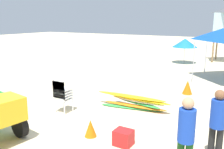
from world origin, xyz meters
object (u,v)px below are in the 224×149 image
object	(u,v)px
surfboard_pile	(134,102)
stacked_plastic_chairs	(61,93)
lifeguard_near_left	(217,121)
beach_umbrella_left	(185,43)
traffic_cone_near	(91,128)
cooler_box	(123,138)
traffic_cone_far	(187,87)
lifeguard_near_center	(186,134)

from	to	relation	value
surfboard_pile	stacked_plastic_chairs	bearing A→B (deg)	-139.86
stacked_plastic_chairs	lifeguard_near_left	world-z (taller)	lifeguard_near_left
surfboard_pile	beach_umbrella_left	bearing A→B (deg)	95.55
traffic_cone_near	cooler_box	distance (m)	0.98
surfboard_pile	traffic_cone_near	world-z (taller)	surfboard_pile
surfboard_pile	beach_umbrella_left	distance (m)	10.19
lifeguard_near_left	traffic_cone_far	size ratio (longest dim) A/B	2.78
lifeguard_near_center	traffic_cone_far	distance (m)	6.01
beach_umbrella_left	cooler_box	xyz separation A→B (m)	(1.89, -12.57, -1.24)
lifeguard_near_left	stacked_plastic_chairs	bearing A→B (deg)	174.63
surfboard_pile	beach_umbrella_left	world-z (taller)	beach_umbrella_left
surfboard_pile	beach_umbrella_left	xyz separation A→B (m)	(-0.98, 10.08, 1.19)
traffic_cone_near	stacked_plastic_chairs	bearing A→B (deg)	153.39
stacked_plastic_chairs	cooler_box	bearing A→B (deg)	-17.46
surfboard_pile	beach_umbrella_left	size ratio (longest dim) A/B	1.57
lifeguard_near_center	beach_umbrella_left	world-z (taller)	beach_umbrella_left
traffic_cone_near	cooler_box	size ratio (longest dim) A/B	1.05
surfboard_pile	lifeguard_near_center	size ratio (longest dim) A/B	1.63
lifeguard_near_center	stacked_plastic_chairs	bearing A→B (deg)	161.46
stacked_plastic_chairs	surfboard_pile	distance (m)	2.53
lifeguard_near_center	traffic_cone_near	world-z (taller)	lifeguard_near_center
surfboard_pile	cooler_box	world-z (taller)	surfboard_pile
lifeguard_near_left	beach_umbrella_left	size ratio (longest dim) A/B	0.93
stacked_plastic_chairs	beach_umbrella_left	bearing A→B (deg)	85.48
surfboard_pile	lifeguard_near_left	distance (m)	3.68
surfboard_pile	traffic_cone_near	bearing A→B (deg)	-91.46
traffic_cone_near	beach_umbrella_left	bearing A→B (deg)	94.15
traffic_cone_near	traffic_cone_far	size ratio (longest dim) A/B	0.80
beach_umbrella_left	traffic_cone_far	bearing A→B (deg)	-73.86
stacked_plastic_chairs	surfboard_pile	xyz separation A→B (m)	(1.90, 1.61, -0.45)
traffic_cone_near	lifeguard_near_center	bearing A→B (deg)	-12.39
stacked_plastic_chairs	surfboard_pile	bearing A→B (deg)	40.14
stacked_plastic_chairs	surfboard_pile	world-z (taller)	stacked_plastic_chairs
traffic_cone_far	beach_umbrella_left	bearing A→B (deg)	106.14
beach_umbrella_left	cooler_box	world-z (taller)	beach_umbrella_left
traffic_cone_near	traffic_cone_far	bearing A→B (deg)	76.86
stacked_plastic_chairs	cooler_box	xyz separation A→B (m)	(2.82, -0.89, -0.50)
stacked_plastic_chairs	traffic_cone_far	bearing A→B (deg)	54.59
lifeguard_near_left	beach_umbrella_left	distance (m)	12.77
surfboard_pile	lifeguard_near_center	world-z (taller)	lifeguard_near_center
beach_umbrella_left	lifeguard_near_center	bearing A→B (deg)	-74.93
stacked_plastic_chairs	lifeguard_near_center	bearing A→B (deg)	-18.54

